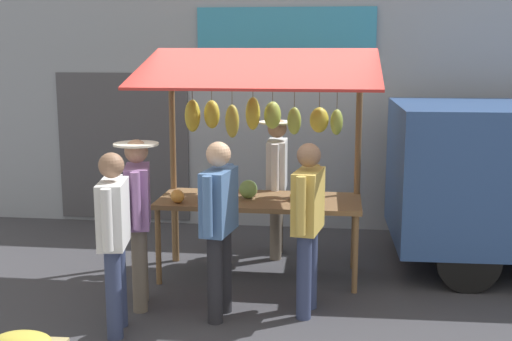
% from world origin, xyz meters
% --- Properties ---
extents(ground_plane, '(40.00, 40.00, 0.00)m').
position_xyz_m(ground_plane, '(0.00, 0.00, 0.00)').
color(ground_plane, '#38383D').
extents(street_backdrop, '(9.00, 0.30, 3.40)m').
position_xyz_m(street_backdrop, '(0.04, -2.20, 1.70)').
color(street_backdrop, '#8C939E').
rests_on(street_backdrop, ground).
extents(market_stall, '(2.50, 1.46, 2.50)m').
position_xyz_m(market_stall, '(0.03, -0.07, 1.56)').
color(market_stall, brown).
rests_on(market_stall, ground).
extents(vendor_with_sunhat, '(0.43, 0.71, 1.68)m').
position_xyz_m(vendor_with_sunhat, '(-0.12, -0.75, 1.00)').
color(vendor_with_sunhat, '#726656').
rests_on(vendor_with_sunhat, ground).
extents(shopper_with_ponytail, '(0.43, 0.69, 1.66)m').
position_xyz_m(shopper_with_ponytail, '(1.05, 1.01, 0.98)').
color(shopper_with_ponytail, '#726656').
rests_on(shopper_with_ponytail, ground).
extents(shopper_in_grey_tee, '(0.30, 0.69, 1.65)m').
position_xyz_m(shopper_in_grey_tee, '(-0.58, 0.98, 0.95)').
color(shopper_in_grey_tee, navy).
rests_on(shopper_in_grey_tee, ground).
extents(shopper_in_striped_shirt, '(0.29, 0.70, 1.67)m').
position_xyz_m(shopper_in_striped_shirt, '(0.23, 1.18, 0.97)').
color(shopper_in_striped_shirt, '#232328').
rests_on(shopper_in_striped_shirt, ground).
extents(shopper_with_shopping_bag, '(0.30, 0.69, 1.63)m').
position_xyz_m(shopper_with_shopping_bag, '(1.08, 1.63, 0.94)').
color(shopper_with_shopping_bag, navy).
rests_on(shopper_with_shopping_bag, ground).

